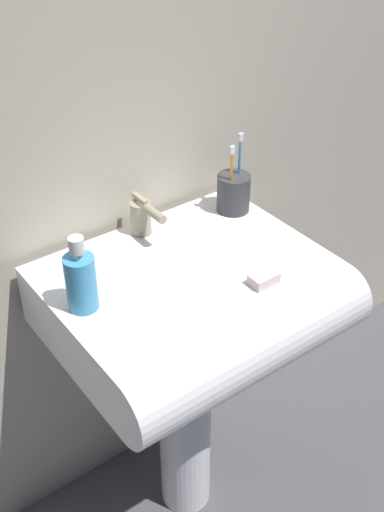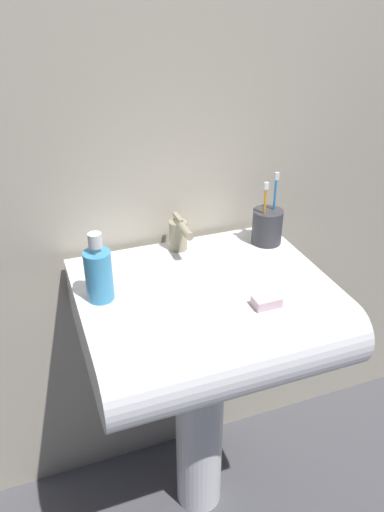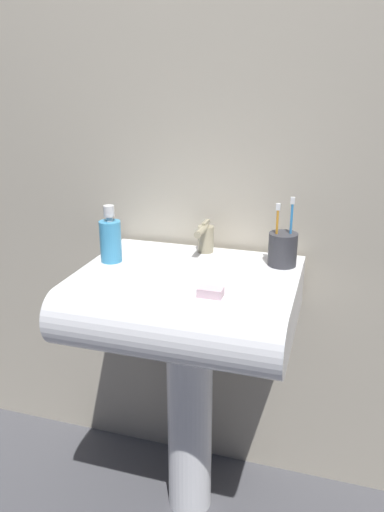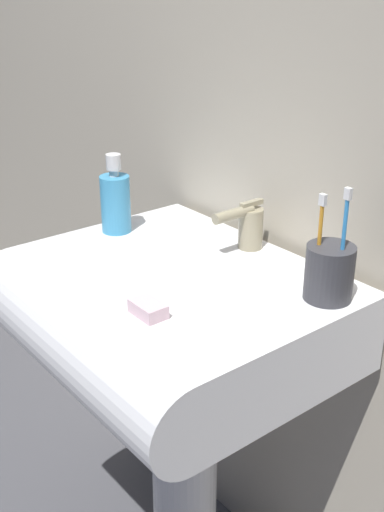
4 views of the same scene
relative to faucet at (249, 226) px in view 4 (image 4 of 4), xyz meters
The scene contains 7 objects.
wall_back 0.30m from the faucet, 92.49° to the left, with size 5.00×0.05×2.40m, color #B7AD99.
sink_pedestal 0.59m from the faucet, 91.52° to the right, with size 0.15×0.15×0.71m, color white.
sink_basin 0.26m from the faucet, 91.13° to the right, with size 0.62×0.53×0.16m.
faucet is the anchor object (origin of this frame).
toothbrush_cup 0.25m from the faucet, ahead, with size 0.09×0.09×0.21m.
soap_bottle 0.30m from the faucet, 148.35° to the right, with size 0.06×0.06×0.17m.
bar_soap 0.34m from the faucet, 72.77° to the right, with size 0.06×0.04×0.02m, color silver.
Camera 4 is at (0.88, -0.68, 1.39)m, focal length 45.00 mm.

